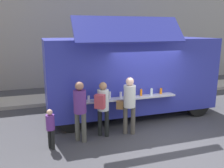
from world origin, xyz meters
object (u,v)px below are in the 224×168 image
object	(u,v)px
food_truck_main	(129,73)
customer_mid_with_backpack	(103,104)
child_near_queue	(50,125)
customer_front_ordering	(129,101)
customer_rear_waiting	(80,106)
trash_bin	(182,82)

from	to	relation	value
food_truck_main	customer_mid_with_backpack	distance (m)	2.36
customer_mid_with_backpack	child_near_queue	world-z (taller)	customer_mid_with_backpack
customer_mid_with_backpack	child_near_queue	xyz separation A→B (m)	(-1.55, -0.30, -0.36)
customer_front_ordering	child_near_queue	bearing A→B (deg)	121.97
food_truck_main	customer_rear_waiting	distance (m)	2.91
customer_front_ordering	customer_mid_with_backpack	world-z (taller)	customer_front_ordering
trash_bin	customer_front_ordering	size ratio (longest dim) A/B	0.54
customer_front_ordering	trash_bin	bearing A→B (deg)	-22.93
customer_mid_with_backpack	customer_front_ordering	bearing A→B (deg)	-58.07
food_truck_main	customer_front_ordering	bearing A→B (deg)	-111.67
food_truck_main	customer_front_ordering	xyz separation A→B (m)	(-0.72, -1.77, -0.51)
food_truck_main	trash_bin	world-z (taller)	food_truck_main
trash_bin	customer_rear_waiting	size ratio (longest dim) A/B	0.54
customer_rear_waiting	child_near_queue	distance (m)	0.96
customer_front_ordering	customer_mid_with_backpack	size ratio (longest dim) A/B	1.07
trash_bin	food_truck_main	bearing A→B (deg)	-149.97
child_near_queue	customer_mid_with_backpack	bearing A→B (deg)	-22.43
trash_bin	customer_front_ordering	xyz separation A→B (m)	(-4.73, -4.09, 0.58)
food_truck_main	child_near_queue	bearing A→B (deg)	-146.51
child_near_queue	customer_rear_waiting	bearing A→B (deg)	-19.98
customer_front_ordering	customer_mid_with_backpack	distance (m)	0.82
customer_front_ordering	customer_mid_with_backpack	xyz separation A→B (m)	(-0.81, 0.06, -0.03)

